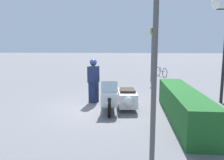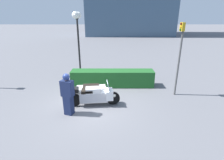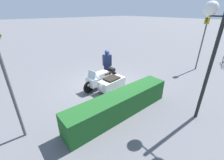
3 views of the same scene
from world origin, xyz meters
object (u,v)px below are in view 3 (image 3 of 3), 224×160
police_motorcycle (106,82)px  twin_lamp_post (222,26)px  officer_rider (107,64)px  traffic_light_near (6,71)px  traffic_light_far (203,37)px  hedge_bush_curbside (120,104)px

police_motorcycle → twin_lamp_post: (-1.38, 4.14, 3.00)m
police_motorcycle → officer_rider: officer_rider is taller
traffic_light_near → traffic_light_far: 11.04m
police_motorcycle → hedge_bush_curbside: (0.87, 2.06, 0.02)m
hedge_bush_curbside → officer_rider: bearing=-120.0°
officer_rider → hedge_bush_curbside: 3.70m
twin_lamp_post → traffic_light_far: twin_lamp_post is taller
police_motorcycle → hedge_bush_curbside: bearing=60.9°
officer_rider → police_motorcycle: bearing=158.7°
traffic_light_far → hedge_bush_curbside: bearing=8.0°
police_motorcycle → traffic_light_near: traffic_light_near is taller
traffic_light_far → officer_rider: bearing=-20.2°
police_motorcycle → traffic_light_far: 7.32m
traffic_light_near → traffic_light_far: traffic_light_near is taller
hedge_bush_curbside → traffic_light_near: 3.98m
hedge_bush_curbside → traffic_light_far: 7.96m
police_motorcycle → hedge_bush_curbside: police_motorcycle is taller
police_motorcycle → hedge_bush_curbside: 2.23m
police_motorcycle → traffic_light_near: (4.13, 0.81, 1.92)m
officer_rider → hedge_bush_curbside: officer_rider is taller
twin_lamp_post → traffic_light_far: (-5.49, -2.40, -1.17)m
twin_lamp_post → hedge_bush_curbside: bearing=-42.8°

